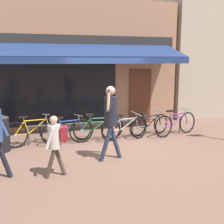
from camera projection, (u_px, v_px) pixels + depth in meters
name	position (u px, v px, depth m)	size (l,w,h in m)	color
ground_plane	(117.00, 147.00, 7.98)	(160.00, 160.00, 0.00)	brown
shop_front	(76.00, 64.00, 11.38)	(7.41, 4.58, 4.59)	#9E7056
neighbour_building	(208.00, 57.00, 13.69)	(5.41, 4.00, 5.21)	tan
bike_rack_rail	(110.00, 123.00, 8.78)	(5.03, 0.04, 0.57)	#47494F
bicycle_orange	(33.00, 132.00, 8.15)	(1.75, 0.75, 0.89)	black
bicycle_blue	(68.00, 131.00, 8.38)	(1.60, 0.70, 0.81)	black
bicycle_green	(97.00, 129.00, 8.48)	(1.72, 0.52, 0.90)	black
bicycle_silver	(125.00, 128.00, 8.72)	(1.65, 0.58, 0.83)	black
bicycle_black	(150.00, 125.00, 9.14)	(1.59, 0.80, 0.81)	black
bicycle_purple	(176.00, 124.00, 9.19)	(1.74, 0.66, 0.86)	black
pedestrian_adult	(111.00, 114.00, 6.79)	(0.64, 0.50, 1.84)	#282D47
pedestrian_child	(56.00, 139.00, 5.82)	(0.53, 0.36, 1.33)	#47382D
litter_bin	(0.00, 133.00, 7.54)	(0.53, 0.53, 1.03)	black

